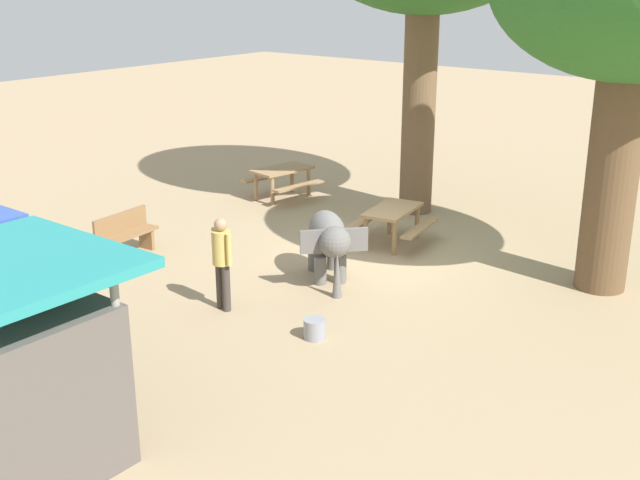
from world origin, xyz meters
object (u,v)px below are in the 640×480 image
Objects in this scene: elephant at (329,239)px; feed_bucket at (315,329)px; picnic_table_far at (392,217)px; wooden_bench at (125,233)px; market_stall_teal at (13,379)px; picnic_table_near at (282,176)px; person_handler at (222,257)px.

elephant is 2.58m from feed_bucket.
picnic_table_far is at bearing -71.08° from feed_bucket.
wooden_bench is 0.57× the size of market_stall_teal.
market_stall_teal is (-4.83, 5.38, 0.67)m from wooden_bench.
wooden_bench reaches higher than picnic_table_near.
feed_bucket is at bearing -77.20° from person_handler.
person_handler is at bearing -62.43° from elephant.
market_stall_teal is at bearing 35.90° from wooden_bench.
elephant is at bearing -57.25° from feed_bucket.
elephant is 1.00× the size of picnic_table_near.
feed_bucket is at bearing -14.99° from elephant.
person_handler is 0.94× the size of picnic_table_far.
wooden_bench is 0.84× the size of picnic_table_near.
person_handler is (0.57, 2.18, 0.15)m from elephant.
elephant is at bearing -4.77° from picnic_table_far.
wooden_bench is 5.18m from picnic_table_near.
wooden_bench is at bearing -53.83° from picnic_table_far.
person_handler is 2.08m from feed_bucket.
person_handler is 4.50× the size of feed_bucket.
person_handler is 0.64× the size of market_stall_teal.
picnic_table_far is at bearing 6.06° from person_handler.
picnic_table_near is at bearing -116.47° from picnic_table_far.
wooden_bench is 0.83× the size of picnic_table_far.
market_stall_teal reaches higher than feed_bucket.
market_stall_teal reaches higher than picnic_table_far.
elephant reaches higher than feed_bucket.
wooden_bench reaches higher than feed_bucket.
wooden_bench is 5.42m from feed_bucket.
feed_bucket is (-1.92, -0.07, -0.79)m from person_handler.
person_handler is 3.56m from wooden_bench.
feed_bucket is (-5.66, 5.79, -0.43)m from picnic_table_near.
market_stall_teal is 7.00× the size of feed_bucket.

